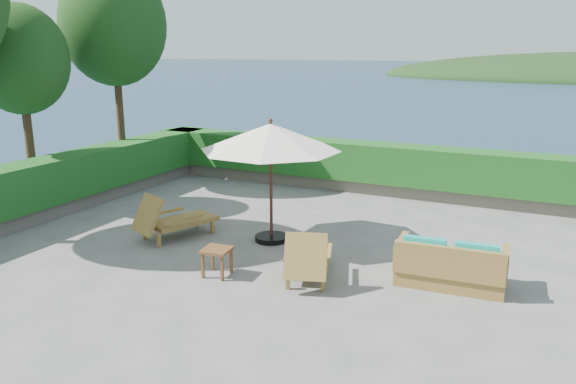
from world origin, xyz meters
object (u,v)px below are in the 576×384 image
at_px(lounge_left, 172,219).
at_px(wicker_loveseat, 450,266).
at_px(lounge_right, 308,257).
at_px(side_table, 217,253).
at_px(patio_umbrella, 271,138).

relative_size(lounge_left, wicker_loveseat, 1.01).
relative_size(lounge_left, lounge_right, 1.03).
xyz_separation_m(lounge_right, side_table, (-1.47, -0.55, 0.01)).
bearing_deg(lounge_left, wicker_loveseat, 22.97).
xyz_separation_m(patio_umbrella, lounge_left, (-1.91, -0.76, -1.70)).
height_order(patio_umbrella, wicker_loveseat, patio_umbrella).
xyz_separation_m(side_table, wicker_loveseat, (3.69, 1.32, -0.07)).
bearing_deg(lounge_left, side_table, -11.11).
bearing_deg(patio_umbrella, wicker_loveseat, -10.85).
bearing_deg(patio_umbrella, lounge_right, -45.10).
relative_size(lounge_right, wicker_loveseat, 0.98).
bearing_deg(wicker_loveseat, lounge_right, -164.98).
distance_m(patio_umbrella, side_table, 2.65).
xyz_separation_m(patio_umbrella, wicker_loveseat, (3.69, -0.71, -1.78)).
distance_m(lounge_left, lounge_right, 3.46).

